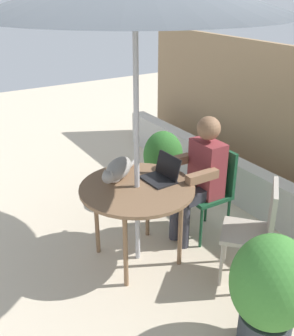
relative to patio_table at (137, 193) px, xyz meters
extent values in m
plane|color=beige|center=(0.00, 0.00, -0.68)|extent=(14.00, 14.00, 0.00)
cube|color=beige|center=(0.00, 1.55, -0.44)|extent=(5.25, 0.20, 0.48)
cylinder|color=brown|center=(0.00, 0.00, 0.05)|extent=(1.00, 1.00, 0.03)
cylinder|color=brown|center=(0.27, 0.27, -0.32)|extent=(0.04, 0.04, 0.72)
cylinder|color=brown|center=(-0.27, 0.27, -0.32)|extent=(0.04, 0.04, 0.72)
cylinder|color=brown|center=(-0.27, -0.27, -0.32)|extent=(0.04, 0.04, 0.72)
cylinder|color=brown|center=(0.27, -0.27, -0.32)|extent=(0.04, 0.04, 0.72)
cylinder|color=#B7B7BC|center=(0.00, 0.00, 0.47)|extent=(0.04, 0.04, 2.29)
cube|color=#194C2D|center=(0.00, 0.77, -0.24)|extent=(0.40, 0.40, 0.04)
cube|color=#194C2D|center=(0.00, 0.95, 0.00)|extent=(0.40, 0.04, 0.44)
cylinder|color=#194C2D|center=(0.17, 0.94, -0.47)|extent=(0.03, 0.03, 0.43)
cylinder|color=#194C2D|center=(-0.17, 0.94, -0.47)|extent=(0.03, 0.03, 0.43)
cylinder|color=#194C2D|center=(-0.17, 0.60, -0.47)|extent=(0.03, 0.03, 0.43)
cylinder|color=#194C2D|center=(0.17, 0.60, -0.47)|extent=(0.03, 0.03, 0.43)
cube|color=#B2A899|center=(0.70, 0.64, -0.24)|extent=(0.56, 0.56, 0.04)
cube|color=#B2A899|center=(0.84, 0.76, 0.00)|extent=(0.29, 0.32, 0.44)
cylinder|color=#B2A899|center=(0.94, 0.62, -0.47)|extent=(0.03, 0.03, 0.43)
cylinder|color=#B2A899|center=(0.72, 0.88, -0.47)|extent=(0.03, 0.03, 0.43)
cylinder|color=#B2A899|center=(0.46, 0.65, -0.47)|extent=(0.03, 0.03, 0.43)
cylinder|color=#B2A899|center=(0.69, 0.40, -0.47)|extent=(0.03, 0.03, 0.43)
cube|color=maroon|center=(0.00, 0.77, 0.05)|extent=(0.34, 0.20, 0.54)
sphere|color=#936B4C|center=(0.00, 0.76, 0.45)|extent=(0.22, 0.22, 0.22)
cube|color=#383842|center=(-0.08, 0.62, -0.17)|extent=(0.12, 0.30, 0.12)
cylinder|color=#383842|center=(-0.08, 0.47, -0.45)|extent=(0.10, 0.10, 0.46)
cube|color=#383842|center=(0.08, 0.62, -0.17)|extent=(0.12, 0.30, 0.12)
cylinder|color=#383842|center=(0.08, 0.47, -0.45)|extent=(0.10, 0.10, 0.46)
cube|color=#936B4C|center=(-0.20, 0.55, 0.10)|extent=(0.08, 0.32, 0.08)
cube|color=#936B4C|center=(0.20, 0.55, 0.10)|extent=(0.08, 0.32, 0.08)
cube|color=black|center=(0.00, 0.22, 0.07)|extent=(0.31, 0.23, 0.02)
cube|color=black|center=(-0.01, 0.32, 0.18)|extent=(0.30, 0.07, 0.20)
cube|color=black|center=(-0.01, 0.33, 0.18)|extent=(0.30, 0.07, 0.20)
ellipsoid|color=gray|center=(-0.24, -0.05, 0.15)|extent=(0.40, 0.43, 0.17)
sphere|color=gray|center=(-0.10, -0.22, 0.17)|extent=(0.11, 0.11, 0.11)
ellipsoid|color=white|center=(-0.17, -0.13, 0.11)|extent=(0.17, 0.17, 0.09)
cylinder|color=gray|center=(-0.40, 0.19, 0.09)|extent=(0.14, 0.16, 0.04)
cone|color=gray|center=(-0.12, -0.24, 0.22)|extent=(0.04, 0.04, 0.03)
cone|color=gray|center=(-0.07, -0.20, 0.22)|extent=(0.04, 0.04, 0.03)
cylinder|color=#33383D|center=(-0.75, 0.77, -0.51)|extent=(0.34, 0.34, 0.35)
ellipsoid|color=#2D6B28|center=(-0.75, 0.77, -0.09)|extent=(0.44, 0.44, 0.56)
cylinder|color=#33383D|center=(1.33, 0.23, -0.54)|extent=(0.36, 0.36, 0.28)
ellipsoid|color=#3D7F33|center=(1.33, 0.23, -0.11)|extent=(0.55, 0.55, 0.67)
camera|label=1|loc=(2.67, -1.55, 1.66)|focal=43.36mm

